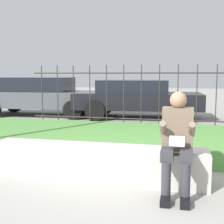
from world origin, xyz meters
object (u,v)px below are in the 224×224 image
at_px(stone_bench, 96,164).
at_px(car_parked_left, 39,95).
at_px(car_parked_center, 137,97).
at_px(person_seated_reader, 177,139).

relative_size(stone_bench, car_parked_left, 0.65).
distance_m(car_parked_left, car_parked_center, 3.54).
height_order(stone_bench, car_parked_left, car_parked_left).
bearing_deg(car_parked_left, car_parked_center, -2.05).
xyz_separation_m(stone_bench, person_seated_reader, (1.13, -0.30, 0.49)).
bearing_deg(car_parked_center, car_parked_left, 177.64).
bearing_deg(person_seated_reader, car_parked_center, 102.73).
relative_size(car_parked_left, car_parked_center, 1.10).
relative_size(person_seated_reader, car_parked_left, 0.27).
distance_m(person_seated_reader, car_parked_left, 8.23).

